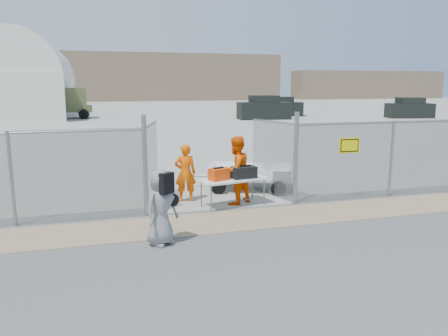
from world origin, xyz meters
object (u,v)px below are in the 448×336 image
object	(u,v)px
security_worker_left	(185,173)
security_worker_right	(236,170)
folding_table	(233,192)
utility_trailer	(250,177)
visitor	(161,207)

from	to	relation	value
security_worker_left	security_worker_right	bearing A→B (deg)	163.06
folding_table	security_worker_right	distance (m)	0.61
folding_table	utility_trailer	size ratio (longest dim) A/B	0.55
security_worker_left	security_worker_right	distance (m)	1.41
security_worker_left	visitor	distance (m)	3.30
security_worker_left	visitor	size ratio (longest dim) A/B	1.03
visitor	utility_trailer	distance (m)	5.15
utility_trailer	security_worker_left	bearing A→B (deg)	-135.69
security_worker_right	utility_trailer	distance (m)	1.78
folding_table	security_worker_left	xyz separation A→B (m)	(-1.13, 0.81, 0.43)
security_worker_left	utility_trailer	size ratio (longest dim) A/B	0.50
security_worker_right	utility_trailer	world-z (taller)	security_worker_right
utility_trailer	visitor	bearing A→B (deg)	-106.34
security_worker_left	utility_trailer	world-z (taller)	security_worker_left
folding_table	security_worker_right	world-z (taller)	security_worker_right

